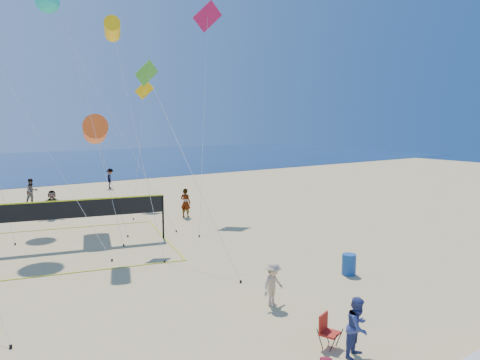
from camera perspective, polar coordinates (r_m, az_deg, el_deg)
bystander_a at (r=12.96m, az=14.17°, el=-16.97°), size 0.90×0.79×1.57m
bystander_b at (r=15.71m, az=4.06°, el=-12.57°), size 1.05×0.76×1.45m
far_person_1 at (r=31.26m, az=-21.92°, el=-2.77°), size 1.71×0.95×1.76m
far_person_2 at (r=29.56m, az=-6.66°, el=-2.78°), size 0.74×0.80×1.83m
far_person_3 at (r=37.23m, az=-24.07°, el=-1.27°), size 1.05×0.91×1.85m
far_person_4 at (r=43.26m, az=-15.54°, el=0.18°), size 1.03×1.32×1.79m
camp_chair at (r=13.35m, az=10.55°, el=-17.41°), size 0.61×0.71×1.01m
trash_barrel at (r=19.23m, az=13.14°, el=-9.99°), size 0.63×0.63×0.82m
volleyball_net at (r=23.86m, az=-19.30°, el=-3.99°), size 10.34×10.23×2.29m
kite_2 at (r=24.43m, az=-15.29°, el=17.31°), size 1.35×5.83×10.92m
kite_4 at (r=24.01m, az=-10.59°, el=11.15°), size 1.37×8.83×9.12m
kite_5 at (r=32.83m, az=-4.02°, el=18.43°), size 6.08×7.35×14.05m
kite_7 at (r=33.14m, az=-22.43°, el=19.50°), size 4.72×9.85×14.11m
kite_9 at (r=34.64m, az=-11.66°, el=9.76°), size 4.03×5.58×8.95m
kite_10 at (r=27.00m, az=-17.25°, el=5.87°), size 2.17×4.55×6.40m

